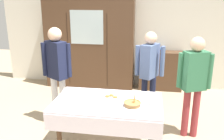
{
  "coord_description": "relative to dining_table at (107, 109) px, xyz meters",
  "views": [
    {
      "loc": [
        0.58,
        -3.4,
        2.23
      ],
      "look_at": [
        0.0,
        0.2,
        1.11
      ],
      "focal_mm": 39.34,
      "sensor_mm": 36.0,
      "label": 1
    }
  ],
  "objects": [
    {
      "name": "wall_cabinet",
      "position": [
        -0.9,
        2.59,
        0.43
      ],
      "size": [
        2.16,
        0.46,
        2.16
      ],
      "color": "#4C3321",
      "rests_on": "ground"
    },
    {
      "name": "ground_plane",
      "position": [
        0.0,
        0.23,
        -0.65
      ],
      "size": [
        12.0,
        12.0,
        0.0
      ],
      "primitive_type": "plane",
      "color": "tan",
      "rests_on": "ground"
    },
    {
      "name": "bookshelf_low",
      "position": [
        0.84,
        2.64,
        -0.18
      ],
      "size": [
        1.03,
        0.35,
        0.95
      ],
      "color": "#4C3321",
      "rests_on": "ground"
    },
    {
      "name": "person_beside_shelf",
      "position": [
        -1.0,
        0.67,
        0.41
      ],
      "size": [
        0.52,
        0.36,
        1.73
      ],
      "color": "silver",
      "rests_on": "ground"
    },
    {
      "name": "person_near_right_end",
      "position": [
        0.57,
        1.1,
        0.34
      ],
      "size": [
        0.52,
        0.41,
        1.63
      ],
      "color": "#191E38",
      "rests_on": "ground"
    },
    {
      "name": "tea_cup_mid_left",
      "position": [
        0.64,
        -0.01,
        0.14
      ],
      "size": [
        0.13,
        0.13,
        0.06
      ],
      "color": "silver",
      "rests_on": "dining_table"
    },
    {
      "name": "tea_cup_center",
      "position": [
        0.34,
        0.25,
        0.14
      ],
      "size": [
        0.13,
        0.13,
        0.06
      ],
      "color": "white",
      "rests_on": "dining_table"
    },
    {
      "name": "spoon_near_left",
      "position": [
        -0.58,
        -0.11,
        0.12
      ],
      "size": [
        0.12,
        0.02,
        0.01
      ],
      "color": "silver",
      "rests_on": "dining_table"
    },
    {
      "name": "tea_cup_far_left",
      "position": [
        -0.57,
        0.21,
        0.14
      ],
      "size": [
        0.13,
        0.13,
        0.06
      ],
      "color": "white",
      "rests_on": "dining_table"
    },
    {
      "name": "tea_cup_far_right",
      "position": [
        -0.17,
        0.27,
        0.14
      ],
      "size": [
        0.13,
        0.13,
        0.06
      ],
      "color": "white",
      "rests_on": "dining_table"
    },
    {
      "name": "pastry_plate",
      "position": [
        0.04,
        0.14,
        0.13
      ],
      "size": [
        0.28,
        0.28,
        0.05
      ],
      "color": "white",
      "rests_on": "dining_table"
    },
    {
      "name": "book_stack",
      "position": [
        0.84,
        2.64,
        0.34
      ],
      "size": [
        0.18,
        0.23,
        0.08
      ],
      "color": "#3D754C",
      "rests_on": "bookshelf_low"
    },
    {
      "name": "tea_cup_mid_right",
      "position": [
        -0.45,
        -0.09,
        0.14
      ],
      "size": [
        0.13,
        0.13,
        0.06
      ],
      "color": "white",
      "rests_on": "dining_table"
    },
    {
      "name": "tea_cup_near_left",
      "position": [
        -0.27,
        -0.07,
        0.14
      ],
      "size": [
        0.13,
        0.13,
        0.06
      ],
      "color": "white",
      "rests_on": "dining_table"
    },
    {
      "name": "person_behind_table_left",
      "position": [
        1.26,
        0.57,
        0.35
      ],
      "size": [
        0.52,
        0.33,
        1.64
      ],
      "color": "#933338",
      "rests_on": "ground"
    },
    {
      "name": "bread_basket",
      "position": [
        0.37,
        -0.07,
        0.15
      ],
      "size": [
        0.24,
        0.24,
        0.16
      ],
      "color": "#9E7542",
      "rests_on": "dining_table"
    },
    {
      "name": "spoon_far_left",
      "position": [
        -0.32,
        0.12,
        0.12
      ],
      "size": [
        0.12,
        0.02,
        0.01
      ],
      "color": "silver",
      "rests_on": "dining_table"
    },
    {
      "name": "back_wall",
      "position": [
        0.0,
        2.88,
        0.7
      ],
      "size": [
        6.4,
        0.1,
        2.7
      ],
      "primitive_type": "cube",
      "color": "silver",
      "rests_on": "ground"
    },
    {
      "name": "dining_table",
      "position": [
        0.0,
        0.0,
        0.0
      ],
      "size": [
        1.56,
        0.94,
        0.76
      ],
      "color": "#4C3321",
      "rests_on": "ground"
    }
  ]
}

